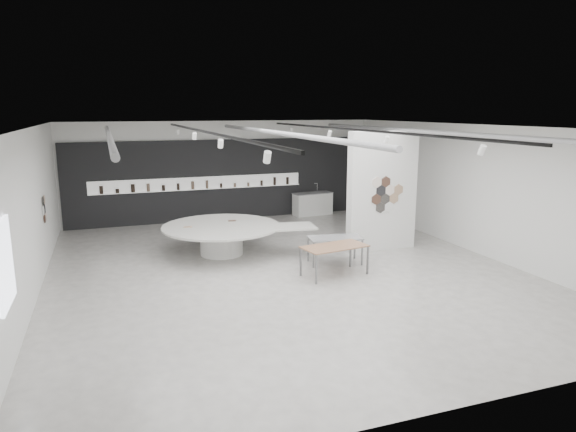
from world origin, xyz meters
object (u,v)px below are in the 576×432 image
object	(u,v)px
sample_table_wood	(335,248)
kitchen_counter	(313,204)
display_island	(224,235)
sample_table_stone	(335,239)
partition_column	(382,191)

from	to	relation	value
sample_table_wood	kitchen_counter	bearing A→B (deg)	71.85
display_island	kitchen_counter	distance (m)	6.50
display_island	sample_table_wood	world-z (taller)	display_island
sample_table_wood	sample_table_stone	bearing A→B (deg)	64.59
partition_column	sample_table_wood	distance (m)	3.22
sample_table_stone	kitchen_counter	xyz separation A→B (m)	(1.97, 6.44, -0.23)
display_island	sample_table_wood	bearing A→B (deg)	-44.79
display_island	sample_table_wood	size ratio (longest dim) A/B	2.58
partition_column	display_island	distance (m)	4.94
sample_table_wood	kitchen_counter	world-z (taller)	kitchen_counter
partition_column	sample_table_stone	distance (m)	2.42
sample_table_stone	kitchen_counter	bearing A→B (deg)	72.98
partition_column	sample_table_wood	bearing A→B (deg)	-142.50
kitchen_counter	sample_table_stone	bearing A→B (deg)	-113.88
display_island	sample_table_stone	xyz separation A→B (m)	(2.71, -1.93, 0.11)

